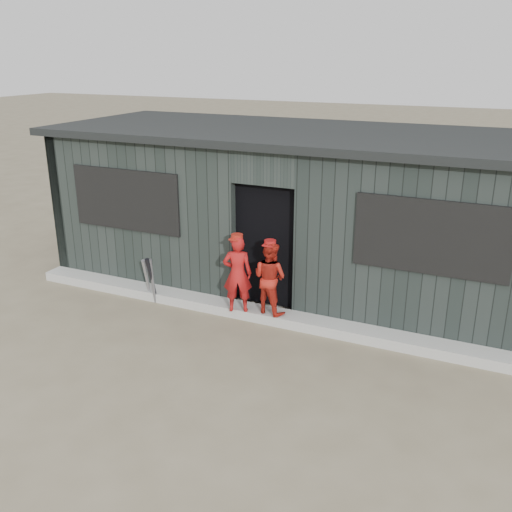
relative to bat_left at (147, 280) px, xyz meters
The scene contains 9 objects.
ground 2.48m from the bat_left, 41.69° to the right, with size 80.00×80.00×0.00m, color #6E634C.
curb 1.86m from the bat_left, ahead, with size 8.00×0.36×0.15m, color #A8A9A3.
bat_left is the anchor object (origin of this frame).
bat_mid 0.12m from the bat_left, 13.36° to the right, with size 0.07×0.07×0.77m, color gray.
bat_right 0.12m from the bat_left, 14.22° to the right, with size 0.07×0.07×0.82m, color black.
player_red_left 1.64m from the bat_left, ahead, with size 0.43×0.28×1.17m, color #A91415.
player_red_right 2.08m from the bat_left, ahead, with size 0.53×0.42×1.10m, color #AF2015.
player_grey_back 2.17m from the bat_left, 20.19° to the left, with size 0.57×0.37×1.16m, color #ABABAB.
dugout 2.77m from the bat_left, 45.74° to the left, with size 8.30×3.30×2.62m.
Camera 1 is at (3.24, -5.32, 3.80)m, focal length 40.00 mm.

